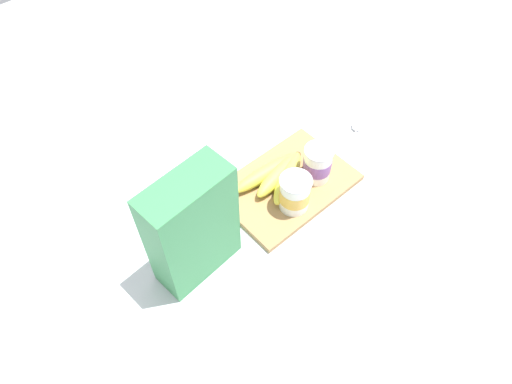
% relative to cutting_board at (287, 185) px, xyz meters
% --- Properties ---
extents(ground_plane, '(2.40, 2.40, 0.00)m').
position_rel_cutting_board_xyz_m(ground_plane, '(0.00, 0.00, -0.01)').
color(ground_plane, silver).
extents(cutting_board, '(0.30, 0.21, 0.01)m').
position_rel_cutting_board_xyz_m(cutting_board, '(0.00, 0.00, 0.00)').
color(cutting_board, '#A37A4C').
rests_on(cutting_board, ground_plane).
extents(cereal_box, '(0.18, 0.09, 0.26)m').
position_rel_cutting_board_xyz_m(cereal_box, '(0.28, 0.02, 0.13)').
color(cereal_box, '#38844C').
rests_on(cereal_box, ground_plane).
extents(yogurt_cup_front, '(0.07, 0.07, 0.09)m').
position_rel_cutting_board_xyz_m(yogurt_cup_front, '(-0.06, 0.03, 0.05)').
color(yogurt_cup_front, white).
rests_on(yogurt_cup_front, cutting_board).
extents(yogurt_cup_back, '(0.07, 0.07, 0.09)m').
position_rel_cutting_board_xyz_m(yogurt_cup_back, '(0.03, 0.05, 0.05)').
color(yogurt_cup_back, white).
rests_on(yogurt_cup_back, cutting_board).
extents(banana_bunch, '(0.20, 0.13, 0.04)m').
position_rel_cutting_board_xyz_m(banana_bunch, '(0.01, -0.02, 0.03)').
color(banana_bunch, '#E0D946').
rests_on(banana_bunch, cutting_board).
extents(spoon, '(0.12, 0.09, 0.01)m').
position_rel_cutting_board_xyz_m(spoon, '(-0.25, -0.00, -0.00)').
color(spoon, silver).
rests_on(spoon, ground_plane).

